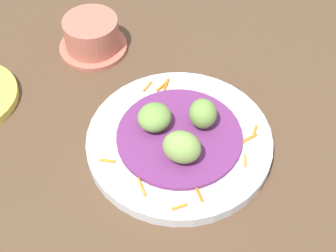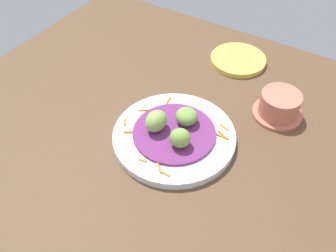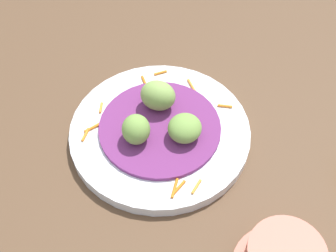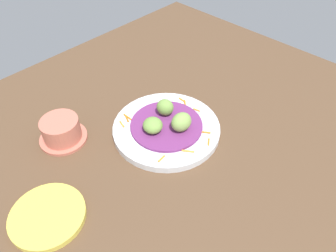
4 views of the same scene
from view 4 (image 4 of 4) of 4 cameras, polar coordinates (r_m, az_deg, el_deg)
name	(u,v)px [view 4 (image 4 of 4)]	position (r cm, az deg, el deg)	size (l,w,h in cm)	color
table_surface	(189,128)	(85.61, 3.73, -0.30)	(110.00, 110.00, 2.00)	brown
main_plate	(166,129)	(82.40, -0.28, -0.48)	(27.06, 27.06, 1.84)	silver
cabbage_bed	(166,125)	(81.52, -0.28, 0.15)	(18.20, 18.20, 0.67)	#702D6B
carrot_garnish	(172,122)	(82.45, 0.65, 0.63)	(22.95, 20.64, 0.40)	orange
guac_scoop_left	(181,122)	(78.51, 2.35, 0.71)	(5.36, 4.35, 4.70)	#84A851
guac_scoop_center	(165,107)	(82.83, -0.51, 3.30)	(4.05, 4.43, 4.30)	#759E47
guac_scoop_right	(153,125)	(78.49, -2.69, 0.12)	(4.82, 4.97, 3.57)	#759E47
side_plate_small	(48,216)	(71.34, -20.37, -14.59)	(15.15, 15.15, 1.36)	#E0CC4C
terracotta_bowl	(62,131)	(83.24, -18.19, -0.81)	(11.67, 11.67, 6.12)	#C66B56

